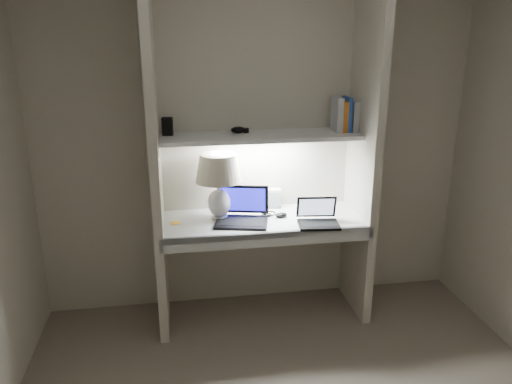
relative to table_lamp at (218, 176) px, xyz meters
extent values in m
cube|color=beige|center=(0.31, 0.23, 0.16)|extent=(3.20, 0.01, 2.50)
cube|color=beige|center=(-0.42, -0.05, 0.16)|extent=(0.06, 0.55, 2.50)
cube|color=beige|center=(1.04, -0.05, 0.16)|extent=(0.06, 0.55, 2.50)
cube|color=white|center=(0.31, -0.05, -0.34)|extent=(1.40, 0.55, 0.04)
cube|color=silver|center=(0.31, -0.31, -0.37)|extent=(1.46, 0.03, 0.10)
cube|color=silver|center=(0.31, 0.05, 0.26)|extent=(1.40, 0.36, 0.03)
cube|color=white|center=(0.31, 0.05, 0.24)|extent=(0.60, 0.04, 0.02)
cylinder|color=white|center=(0.00, 0.00, -0.31)|extent=(0.12, 0.12, 0.02)
ellipsoid|color=white|center=(0.00, 0.00, -0.20)|extent=(0.16, 0.16, 0.20)
cylinder|color=white|center=(0.00, 0.00, -0.08)|extent=(0.03, 0.03, 0.09)
sphere|color=#FFD899|center=(0.00, 0.00, 0.00)|extent=(0.05, 0.05, 0.05)
cube|color=black|center=(0.14, -0.12, -0.31)|extent=(0.41, 0.33, 0.02)
cube|color=black|center=(0.14, -0.12, -0.30)|extent=(0.34, 0.24, 0.00)
cube|color=black|center=(0.18, 0.02, -0.19)|extent=(0.37, 0.15, 0.23)
cube|color=#1818CF|center=(0.18, 0.02, -0.19)|extent=(0.32, 0.12, 0.18)
cube|color=black|center=(0.66, -0.25, -0.31)|extent=(0.30, 0.22, 0.02)
cube|color=black|center=(0.66, -0.25, -0.30)|extent=(0.25, 0.16, 0.00)
cube|color=black|center=(0.68, -0.13, -0.22)|extent=(0.28, 0.09, 0.16)
cube|color=#AABBD1|center=(0.68, -0.14, -0.22)|extent=(0.25, 0.07, 0.13)
cube|color=silver|center=(0.43, 0.18, -0.25)|extent=(0.11, 0.08, 0.15)
ellipsoid|color=black|center=(0.44, -0.04, -0.30)|extent=(0.11, 0.08, 0.03)
torus|color=black|center=(0.37, 0.04, -0.32)|extent=(0.12, 0.12, 0.01)
cube|color=yellow|center=(-0.31, -0.03, -0.32)|extent=(0.08, 0.08, 0.00)
cube|color=#BBBBBB|center=(1.05, 0.07, 0.38)|extent=(0.04, 0.16, 0.22)
cube|color=navy|center=(1.02, 0.07, 0.40)|extent=(0.05, 0.16, 0.24)
cube|color=#B2B3AF|center=(0.98, 0.07, 0.38)|extent=(0.04, 0.16, 0.22)
cube|color=#2750AB|center=(0.93, 0.07, 0.40)|extent=(0.03, 0.16, 0.24)
cube|color=orange|center=(0.90, 0.07, 0.38)|extent=(0.04, 0.16, 0.22)
cube|color=#B1B1B6|center=(0.86, 0.07, 0.40)|extent=(0.04, 0.16, 0.24)
cube|color=black|center=(-0.33, 0.12, 0.34)|extent=(0.08, 0.06, 0.12)
ellipsoid|color=black|center=(0.16, 0.11, 0.30)|extent=(0.11, 0.08, 0.05)
camera|label=1|loc=(-0.28, -3.34, 0.97)|focal=35.00mm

